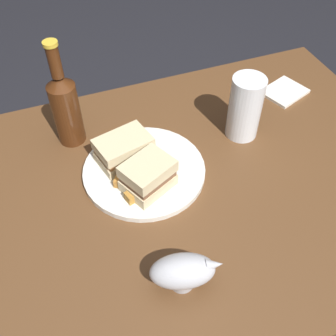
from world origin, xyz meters
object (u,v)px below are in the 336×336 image
(gravy_boat, at_px, (183,271))
(napkin, at_px, (284,92))
(sandwich_half_left, at_px, (124,149))
(sandwich_half_right, at_px, (148,176))
(cider_bottle, at_px, (65,106))
(plate, at_px, (144,170))
(pint_glass, at_px, (244,111))

(gravy_boat, bearing_deg, napkin, 41.64)
(sandwich_half_left, distance_m, sandwich_half_right, 0.10)
(sandwich_half_right, height_order, cider_bottle, cider_bottle)
(sandwich_half_right, height_order, napkin, sandwich_half_right)
(plate, relative_size, sandwich_half_left, 2.04)
(gravy_boat, bearing_deg, cider_bottle, 103.79)
(plate, xyz_separation_m, napkin, (0.45, 0.14, -0.00))
(plate, height_order, pint_glass, pint_glass)
(sandwich_half_right, bearing_deg, cider_bottle, 118.58)
(pint_glass, height_order, gravy_boat, pint_glass)
(plate, xyz_separation_m, cider_bottle, (-0.13, 0.17, 0.09))
(pint_glass, xyz_separation_m, cider_bottle, (-0.39, 0.12, 0.03))
(plate, height_order, gravy_boat, gravy_boat)
(gravy_boat, bearing_deg, pint_glass, 48.24)
(pint_glass, bearing_deg, gravy_boat, -131.76)
(napkin, bearing_deg, plate, -162.54)
(gravy_boat, height_order, napkin, gravy_boat)
(cider_bottle, bearing_deg, napkin, -2.45)
(sandwich_half_right, bearing_deg, napkin, 23.06)
(plate, distance_m, pint_glass, 0.27)
(sandwich_half_left, xyz_separation_m, napkin, (0.48, 0.10, -0.04))
(plate, distance_m, cider_bottle, 0.23)
(sandwich_half_left, bearing_deg, plate, -54.13)
(gravy_boat, distance_m, napkin, 0.62)
(plate, distance_m, sandwich_half_right, 0.07)
(sandwich_half_right, xyz_separation_m, napkin, (0.45, 0.19, -0.04))
(pint_glass, relative_size, cider_bottle, 0.61)
(cider_bottle, bearing_deg, pint_glass, -17.75)
(plate, xyz_separation_m, gravy_boat, (-0.02, -0.27, 0.04))
(sandwich_half_left, bearing_deg, sandwich_half_right, -76.13)
(cider_bottle, bearing_deg, sandwich_half_right, -61.42)
(napkin, bearing_deg, sandwich_half_right, -156.94)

